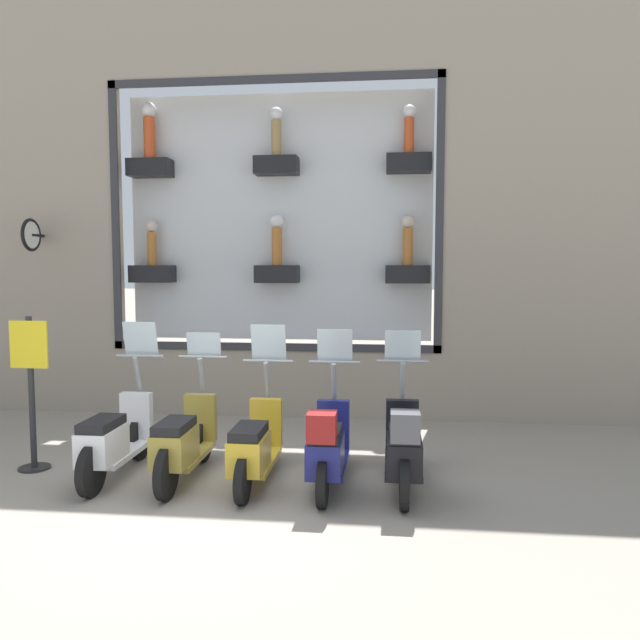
{
  "coord_description": "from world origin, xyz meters",
  "views": [
    {
      "loc": [
        -6.16,
        -1.79,
        2.36
      ],
      "look_at": [
        1.79,
        -0.91,
        1.68
      ],
      "focal_mm": 35.0,
      "sensor_mm": 36.0,
      "label": 1
    }
  ],
  "objects_px": {
    "shop_sign_post": "(31,387)",
    "scooter_navy_1": "(327,447)",
    "scooter_black_0": "(403,448)",
    "scooter_yellow_2": "(255,446)",
    "scooter_white_4": "(114,439)",
    "scooter_olive_3": "(183,442)"
  },
  "relations": [
    {
      "from": "scooter_black_0",
      "to": "scooter_yellow_2",
      "type": "distance_m",
      "value": 1.6
    },
    {
      "from": "scooter_yellow_2",
      "to": "shop_sign_post",
      "type": "bearing_deg",
      "value": 85.29
    },
    {
      "from": "scooter_white_4",
      "to": "scooter_yellow_2",
      "type": "bearing_deg",
      "value": -90.22
    },
    {
      "from": "scooter_navy_1",
      "to": "scooter_olive_3",
      "type": "height_order",
      "value": "scooter_navy_1"
    },
    {
      "from": "scooter_black_0",
      "to": "scooter_navy_1",
      "type": "height_order",
      "value": "scooter_navy_1"
    },
    {
      "from": "scooter_navy_1",
      "to": "shop_sign_post",
      "type": "bearing_deg",
      "value": 85.3
    },
    {
      "from": "scooter_olive_3",
      "to": "shop_sign_post",
      "type": "xyz_separation_m",
      "value": [
        0.22,
        1.89,
        0.54
      ]
    },
    {
      "from": "scooter_black_0",
      "to": "scooter_white_4",
      "type": "xyz_separation_m",
      "value": [
        0.06,
        3.2,
        -0.03
      ]
    },
    {
      "from": "scooter_black_0",
      "to": "scooter_yellow_2",
      "type": "bearing_deg",
      "value": 87.93
    },
    {
      "from": "scooter_black_0",
      "to": "shop_sign_post",
      "type": "xyz_separation_m",
      "value": [
        0.28,
        4.29,
        0.5
      ]
    },
    {
      "from": "scooter_navy_1",
      "to": "scooter_yellow_2",
      "type": "height_order",
      "value": "scooter_yellow_2"
    },
    {
      "from": "scooter_black_0",
      "to": "shop_sign_post",
      "type": "distance_m",
      "value": 4.33
    },
    {
      "from": "shop_sign_post",
      "to": "scooter_navy_1",
      "type": "bearing_deg",
      "value": -94.7
    },
    {
      "from": "scooter_navy_1",
      "to": "shop_sign_post",
      "type": "relative_size",
      "value": 1.0
    },
    {
      "from": "scooter_olive_3",
      "to": "scooter_white_4",
      "type": "distance_m",
      "value": 0.8
    },
    {
      "from": "scooter_navy_1",
      "to": "scooter_yellow_2",
      "type": "distance_m",
      "value": 0.8
    },
    {
      "from": "scooter_yellow_2",
      "to": "scooter_olive_3",
      "type": "bearing_deg",
      "value": 89.8
    },
    {
      "from": "shop_sign_post",
      "to": "scooter_white_4",
      "type": "bearing_deg",
      "value": -101.2
    },
    {
      "from": "scooter_black_0",
      "to": "scooter_yellow_2",
      "type": "height_order",
      "value": "scooter_yellow_2"
    },
    {
      "from": "scooter_black_0",
      "to": "scooter_white_4",
      "type": "bearing_deg",
      "value": 88.86
    },
    {
      "from": "scooter_olive_3",
      "to": "scooter_black_0",
      "type": "bearing_deg",
      "value": -91.45
    },
    {
      "from": "scooter_navy_1",
      "to": "scooter_white_4",
      "type": "xyz_separation_m",
      "value": [
        0.07,
        2.4,
        -0.02
      ]
    }
  ]
}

